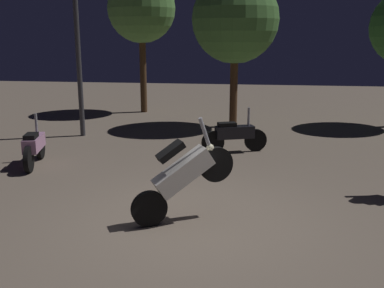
{
  "coord_description": "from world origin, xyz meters",
  "views": [
    {
      "loc": [
        0.93,
        -6.52,
        2.85
      ],
      "look_at": [
        -0.11,
        1.0,
        1.0
      ],
      "focal_mm": 42.16,
      "sensor_mm": 36.0,
      "label": 1
    }
  ],
  "objects_px": {
    "motorcycle_white_foreground": "(183,175)",
    "motorcycle_pink_parked_left": "(34,146)",
    "motorcycle_black_parked_right": "(234,135)",
    "streetlamp_near": "(76,22)"
  },
  "relations": [
    {
      "from": "motorcycle_white_foreground",
      "to": "streetlamp_near",
      "type": "bearing_deg",
      "value": 94.63
    },
    {
      "from": "motorcycle_white_foreground",
      "to": "motorcycle_pink_parked_left",
      "type": "bearing_deg",
      "value": 115.77
    },
    {
      "from": "motorcycle_white_foreground",
      "to": "motorcycle_pink_parked_left",
      "type": "xyz_separation_m",
      "value": [
        -3.76,
        2.61,
        -0.31
      ]
    },
    {
      "from": "motorcycle_white_foreground",
      "to": "motorcycle_black_parked_right",
      "type": "height_order",
      "value": "motorcycle_white_foreground"
    },
    {
      "from": "motorcycle_pink_parked_left",
      "to": "motorcycle_black_parked_right",
      "type": "xyz_separation_m",
      "value": [
        4.35,
        1.74,
        0.0
      ]
    },
    {
      "from": "motorcycle_white_foreground",
      "to": "motorcycle_pink_parked_left",
      "type": "distance_m",
      "value": 4.59
    },
    {
      "from": "motorcycle_black_parked_right",
      "to": "motorcycle_pink_parked_left",
      "type": "bearing_deg",
      "value": -178.08
    },
    {
      "from": "streetlamp_near",
      "to": "motorcycle_white_foreground",
      "type": "bearing_deg",
      "value": -55.93
    },
    {
      "from": "motorcycle_white_foreground",
      "to": "motorcycle_pink_parked_left",
      "type": "height_order",
      "value": "motorcycle_white_foreground"
    },
    {
      "from": "motorcycle_black_parked_right",
      "to": "streetlamp_near",
      "type": "distance_m",
      "value": 5.36
    }
  ]
}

